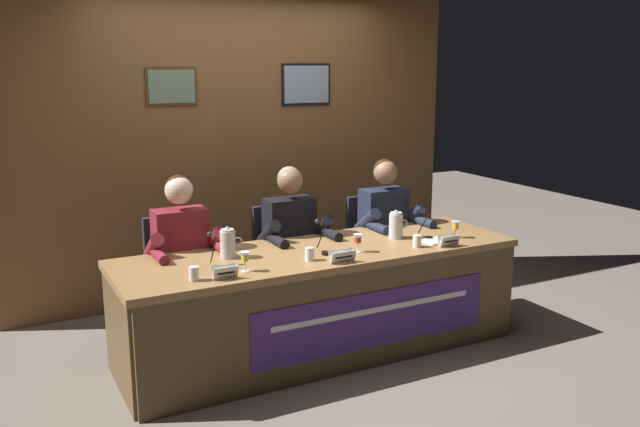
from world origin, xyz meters
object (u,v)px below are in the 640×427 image
nameplate_left (225,272)px  microphone_center (323,242)px  water_pitcher_right_side (396,225)px  nameplate_center (342,256)px  microphone_right (426,228)px  water_pitcher_left_side (228,244)px  chair_right (375,253)px  juice_glass_right (455,226)px  water_cup_right (417,242)px  juice_glass_left (245,258)px  microphone_left (215,257)px  panelist_right (389,225)px  chair_center (283,267)px  nameplate_right (449,241)px  panelist_center (294,238)px  conference_table (328,287)px  chair_left (178,282)px  water_cup_left (194,274)px  document_stack_right (436,241)px  water_cup_center (310,255)px  panelist_left (184,252)px  juice_glass_center (358,240)px

nameplate_left → microphone_center: 0.80m
nameplate_left → water_pitcher_right_side: water_pitcher_right_side is taller
nameplate_center → microphone_right: microphone_right is taller
microphone_right → water_pitcher_left_side: 1.45m
nameplate_left → chair_right: size_ratio=0.17×
juice_glass_right → water_cup_right: (-0.39, -0.08, -0.05)m
juice_glass_right → juice_glass_left: bearing=-178.2°
microphone_left → juice_glass_right: bearing=-2.7°
microphone_left → panelist_right: panelist_right is taller
chair_center → nameplate_right: bearing=-48.9°
nameplate_center → juice_glass_right: juice_glass_right is taller
microphone_left → panelist_center: size_ratio=0.17×
conference_table → chair_left: chair_left is taller
water_cup_left → microphone_right: 1.79m
chair_right → water_pitcher_left_side: size_ratio=4.33×
water_cup_left → chair_center: size_ratio=0.09×
nameplate_left → microphone_center: size_ratio=0.70×
nameplate_right → water_cup_left: bearing=177.5°
juice_glass_left → microphone_center: (0.61, 0.14, -0.01)m
chair_center → water_pitcher_right_side: 0.94m
panelist_center → nameplate_center: size_ratio=7.20×
microphone_center → chair_right: (0.85, 0.70, -0.36)m
chair_right → water_pitcher_right_side: water_pitcher_right_side is taller
conference_table → juice_glass_left: juice_glass_left is taller
chair_left → water_pitcher_left_side: water_pitcher_left_side is taller
juice_glass_left → nameplate_center: bearing=-10.1°
nameplate_right → water_pitcher_right_side: size_ratio=0.74×
microphone_center → document_stack_right: 0.86m
nameplate_center → panelist_right: panelist_right is taller
water_cup_center → chair_center: bearing=77.4°
water_pitcher_left_side → conference_table: bearing=-17.9°
conference_table → panelist_right: panelist_right is taller
water_cup_center → juice_glass_right: bearing=1.2°
juice_glass_left → water_cup_center: juice_glass_left is taller
microphone_right → chair_right: bearing=89.3°
nameplate_center → water_pitcher_right_side: 0.74m
microphone_left → panelist_center: 0.93m
water_cup_right → water_pitcher_left_side: size_ratio=0.40×
nameplate_center → water_pitcher_left_side: 0.75m
nameplate_right → water_cup_right: size_ratio=1.82×
panelist_left → panelist_center: (0.83, 0.00, 0.00)m
nameplate_center → water_cup_right: bearing=7.4°
panelist_center → microphone_right: bearing=-31.0°
water_pitcher_right_side → water_cup_center: bearing=-164.9°
juice_glass_center → microphone_right: 0.63m
panelist_left → panelist_right: (1.65, 0.00, 0.00)m
juice_glass_left → water_pitcher_left_side: water_pitcher_left_side is taller
chair_center → conference_table: bearing=-89.7°
nameplate_center → nameplate_left: bearing=177.8°
panelist_left → conference_table: bearing=-31.9°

